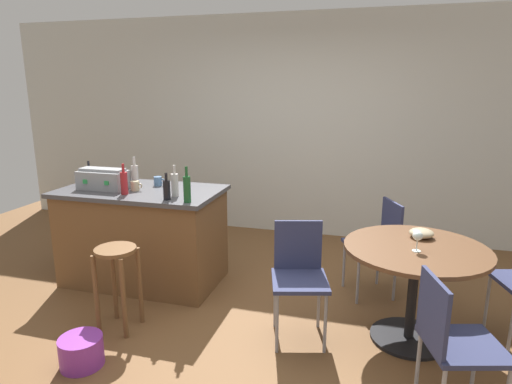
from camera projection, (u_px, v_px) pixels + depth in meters
name	position (u px, v px, depth m)	size (l,w,h in m)	color
ground_plane	(245.00, 323.00, 3.51)	(8.80, 8.80, 0.00)	brown
back_wall	(301.00, 127.00, 5.41)	(8.00, 0.10, 2.70)	beige
kitchen_island	(143.00, 235.00, 4.19)	(1.50, 0.83, 0.91)	brown
wooden_stool	(117.00, 272.00, 3.34)	(0.31, 0.31, 0.66)	brown
dining_table	(415.00, 269.00, 3.16)	(1.02, 1.02, 0.74)	black
folding_chair_near	(378.00, 240.00, 3.91)	(0.53, 0.53, 0.86)	navy
folding_chair_far	(299.00, 271.00, 3.24)	(0.49, 0.49, 0.87)	navy
folding_chair_left	(452.00, 338.00, 2.40)	(0.49, 0.49, 0.86)	navy
toolbox	(103.00, 179.00, 4.07)	(0.45, 0.23, 0.19)	gray
bottle_0	(187.00, 188.00, 3.60)	(0.06, 0.06, 0.30)	#194C23
bottle_1	(135.00, 176.00, 4.11)	(0.07, 0.07, 0.29)	#B7B2AD
bottle_2	(167.00, 189.00, 3.68)	(0.06, 0.06, 0.23)	black
bottle_3	(175.00, 184.00, 3.79)	(0.06, 0.06, 0.27)	#B7B2AD
bottle_4	(90.00, 175.00, 4.25)	(0.06, 0.06, 0.23)	black
bottle_5	(124.00, 183.00, 3.86)	(0.06, 0.06, 0.27)	maroon
cup_0	(158.00, 181.00, 4.21)	(0.11, 0.08, 0.09)	#4C7099
cup_1	(135.00, 186.00, 4.01)	(0.11, 0.08, 0.09)	tan
wine_glass	(418.00, 237.00, 3.01)	(0.07, 0.07, 0.14)	silver
serving_bowl	(421.00, 233.00, 3.30)	(0.18, 0.18, 0.07)	tan
plastic_bucket	(81.00, 351.00, 2.96)	(0.29, 0.29, 0.20)	purple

